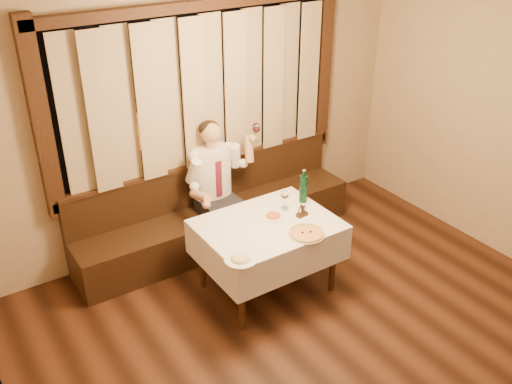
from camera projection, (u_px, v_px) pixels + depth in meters
room at (321, 183)px, 4.46m from camera, size 5.01×6.01×2.81m
banquette at (215, 217)px, 6.32m from camera, size 3.20×0.61×0.94m
dining_table at (268, 233)px, 5.40m from camera, size 1.27×0.97×0.76m
pizza at (306, 233)px, 5.17m from camera, size 0.34×0.34×0.04m
pasta_red at (273, 215)px, 5.43m from camera, size 0.23×0.23×0.08m
pasta_cream at (241, 257)px, 4.80m from camera, size 0.29×0.29×0.10m
green_bottle at (303, 188)px, 5.65m from camera, size 0.08×0.08×0.36m
table_wine_glass at (285, 195)px, 5.51m from camera, size 0.08×0.08×0.21m
cruet_caddy at (302, 212)px, 5.45m from camera, size 0.11×0.06×0.12m
seated_man at (217, 178)px, 5.99m from camera, size 0.80×0.60×1.45m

